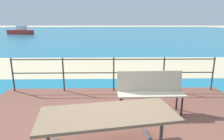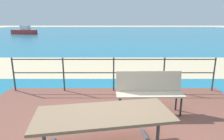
% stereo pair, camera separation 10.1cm
% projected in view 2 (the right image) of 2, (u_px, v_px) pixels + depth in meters
% --- Properties ---
extents(ground_plane, '(240.00, 240.00, 0.00)m').
position_uv_depth(ground_plane, '(115.00, 140.00, 3.40)').
color(ground_plane, beige).
extents(patio_paving, '(6.40, 5.20, 0.06)m').
position_uv_depth(patio_paving, '(115.00, 139.00, 3.39)').
color(patio_paving, brown).
rests_on(patio_paving, ground).
extents(sea_water, '(90.00, 90.00, 0.01)m').
position_uv_depth(sea_water, '(112.00, 32.00, 42.18)').
color(sea_water, teal).
rests_on(sea_water, ground).
extents(beach_strip, '(54.00, 4.43, 0.01)m').
position_uv_depth(beach_strip, '(113.00, 66.00, 9.17)').
color(beach_strip, beige).
rests_on(beach_strip, ground).
extents(picnic_table, '(2.07, 1.74, 0.79)m').
position_uv_depth(picnic_table, '(104.00, 125.00, 2.63)').
color(picnic_table, '#7A6047').
rests_on(picnic_table, patio_paving).
extents(park_bench, '(1.48, 0.44, 0.93)m').
position_uv_depth(park_bench, '(149.00, 89.00, 4.23)').
color(park_bench, '#BCAD93').
rests_on(park_bench, patio_paving).
extents(railing_fence, '(5.94, 0.04, 1.00)m').
position_uv_depth(railing_fence, '(114.00, 70.00, 5.54)').
color(railing_fence, '#2D3833').
rests_on(railing_fence, patio_paving).
extents(boat_near, '(5.19, 2.80, 1.50)m').
position_uv_depth(boat_near, '(24.00, 31.00, 33.47)').
color(boat_near, red).
rests_on(boat_near, sea_water).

